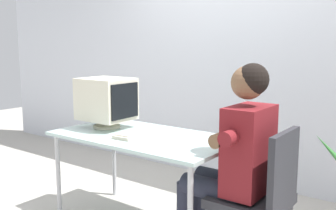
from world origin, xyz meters
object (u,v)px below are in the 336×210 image
(desk, at_px, (144,142))
(keyboard, at_px, (137,133))
(person_seated, at_px, (234,154))
(crt_monitor, at_px, (107,99))
(office_chair, at_px, (261,192))

(desk, relative_size, keyboard, 3.30)
(keyboard, xyz_separation_m, person_seated, (0.80, 0.03, -0.04))
(crt_monitor, distance_m, office_chair, 1.44)
(desk, xyz_separation_m, keyboard, (-0.04, -0.03, 0.07))
(keyboard, xyz_separation_m, office_chair, (0.99, 0.03, -0.25))
(office_chair, bearing_deg, keyboard, -178.53)
(desk, height_order, person_seated, person_seated)
(desk, xyz_separation_m, crt_monitor, (-0.41, 0.03, 0.29))
(desk, height_order, crt_monitor, crt_monitor)
(crt_monitor, bearing_deg, desk, -3.75)
(desk, height_order, office_chair, office_chair)
(desk, relative_size, crt_monitor, 3.34)
(desk, distance_m, keyboard, 0.09)
(keyboard, height_order, office_chair, office_chair)
(crt_monitor, bearing_deg, office_chair, -1.13)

